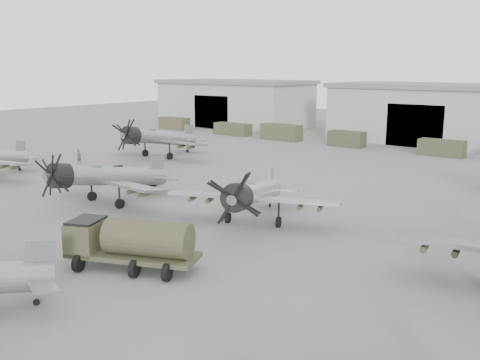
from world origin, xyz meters
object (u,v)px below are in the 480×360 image
Objects in this scene: aircraft_mid_2 at (253,194)px; tug_trailer at (129,175)px; aircraft_mid_1 at (103,177)px; aircraft_far_0 at (156,138)px; fuel_tanker at (131,240)px; ground_crew at (79,157)px.

tug_trailer is at bearing 144.36° from aircraft_mid_2.
aircraft_far_0 is (-13.82, 18.55, 0.20)m from aircraft_mid_1.
aircraft_mid_1 is at bearing -56.68° from aircraft_far_0.
fuel_tanker is 4.41× the size of ground_crew.
aircraft_far_0 is 37.58m from fuel_tanker.
aircraft_mid_2 is 1.92× the size of tug_trailer.
tug_trailer is at bearing 130.54° from aircraft_mid_1.
tug_trailer is at bearing -57.57° from aircraft_far_0.
aircraft_far_0 reaches higher than aircraft_mid_2.
ground_crew is at bearing 126.12° from fuel_tanker.
tug_trailer is 11.92m from ground_crew.
fuel_tanker is at bearing -112.99° from aircraft_mid_2.
aircraft_mid_2 reaches higher than tug_trailer.
aircraft_mid_1 reaches higher than ground_crew.
aircraft_mid_1 is 7.32× the size of ground_crew.
fuel_tanker is 24.42m from tug_trailer.
aircraft_mid_2 is at bearing -115.67° from ground_crew.
aircraft_mid_2 is 19.68m from tug_trailer.
aircraft_mid_1 is at bearing 124.82° from fuel_tanker.
tug_trailer is 3.65× the size of ground_crew.
aircraft_mid_1 is 23.13m from aircraft_far_0.
aircraft_mid_1 is 20.31m from ground_crew.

